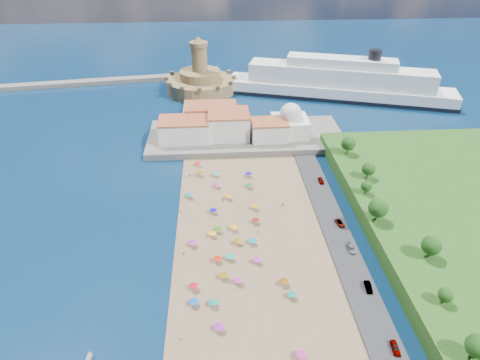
{
  "coord_description": "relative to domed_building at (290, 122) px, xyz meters",
  "views": [
    {
      "loc": [
        -4.04,
        -95.32,
        84.53
      ],
      "look_at": [
        4.0,
        25.0,
        8.0
      ],
      "focal_mm": 30.0,
      "sensor_mm": 36.0,
      "label": 1
    }
  ],
  "objects": [
    {
      "name": "cruise_ship",
      "position": [
        37.43,
        52.82,
        -0.61
      ],
      "size": [
        129.28,
        56.78,
        28.25
      ],
      "color": "black",
      "rests_on": "ground"
    },
    {
      "name": "beach_parasols",
      "position": [
        -30.9,
        -81.9,
        -6.83
      ],
      "size": [
        31.68,
        117.48,
        2.2
      ],
      "color": "gray",
      "rests_on": "beach"
    },
    {
      "name": "hillside_trees",
      "position": [
        19.01,
        -76.19,
        1.19
      ],
      "size": [
        14.59,
        112.05,
        7.84
      ],
      "color": "#382314",
      "rests_on": "hillside"
    },
    {
      "name": "jetty",
      "position": [
        -42.0,
        37.0,
        -7.77
      ],
      "size": [
        18.0,
        70.0,
        2.4
      ],
      "primitive_type": "cube",
      "color": "#59544C",
      "rests_on": "ground"
    },
    {
      "name": "terrace",
      "position": [
        -20.0,
        2.0,
        -7.47
      ],
      "size": [
        90.0,
        36.0,
        3.0
      ],
      "primitive_type": "cube",
      "color": "#59544C",
      "rests_on": "ground"
    },
    {
      "name": "domed_building",
      "position": [
        0.0,
        0.0,
        0.0
      ],
      "size": [
        16.0,
        16.0,
        15.0
      ],
      "color": "silver",
      "rests_on": "terrace"
    },
    {
      "name": "parked_cars",
      "position": [
        6.0,
        -75.82,
        -7.59
      ],
      "size": [
        2.69,
        77.19,
        1.45
      ],
      "color": "gray",
      "rests_on": "promenade"
    },
    {
      "name": "fortress",
      "position": [
        -42.0,
        67.0,
        -2.29
      ],
      "size": [
        40.0,
        40.0,
        32.4
      ],
      "color": "olive",
      "rests_on": "ground"
    },
    {
      "name": "waterfront_buildings",
      "position": [
        -33.05,
        2.64,
        -1.1
      ],
      "size": [
        57.0,
        29.0,
        11.0
      ],
      "color": "silver",
      "rests_on": "terrace"
    },
    {
      "name": "ground",
      "position": [
        -30.0,
        -71.0,
        -8.97
      ],
      "size": [
        700.0,
        700.0,
        0.0
      ],
      "primitive_type": "plane",
      "color": "#071938",
      "rests_on": "ground"
    },
    {
      "name": "breakwater",
      "position": [
        -140.0,
        82.0,
        -7.67
      ],
      "size": [
        199.03,
        34.77,
        2.6
      ],
      "primitive_type": "cube",
      "rotation": [
        0.0,
        0.0,
        0.14
      ],
      "color": "#59544C",
      "rests_on": "ground"
    },
    {
      "name": "beachgoers",
      "position": [
        -32.51,
        -75.78,
        -7.84
      ],
      "size": [
        37.57,
        99.96,
        1.89
      ],
      "color": "tan",
      "rests_on": "beach"
    }
  ]
}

